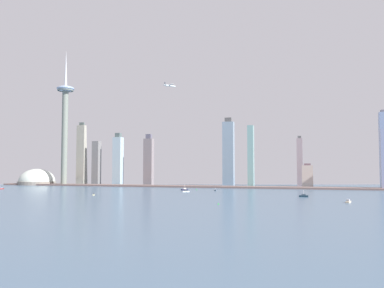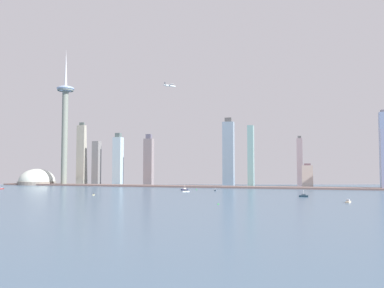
# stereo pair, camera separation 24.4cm
# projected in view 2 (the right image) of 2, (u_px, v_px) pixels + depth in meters

# --- Properties ---
(ground_plane) EXTENTS (6000.00, 6000.00, 0.00)m
(ground_plane) POSITION_uv_depth(u_px,v_px,m) (29.00, 217.00, 343.08)
(ground_plane) COLOR #49647D
(waterfront_pier) EXTENTS (961.49, 43.48, 3.39)m
(waterfront_pier) POSITION_uv_depth(u_px,v_px,m) (196.00, 186.00, 861.85)
(waterfront_pier) COLOR #755E59
(waterfront_pier) RESTS_ON ground
(observation_tower) EXTENTS (41.81, 41.81, 329.25)m
(observation_tower) POSITION_uv_depth(u_px,v_px,m) (65.00, 116.00, 964.35)
(observation_tower) COLOR gray
(observation_tower) RESTS_ON ground
(stadium_dome) EXTENTS (91.78, 91.78, 61.54)m
(stadium_dome) POSITION_uv_depth(u_px,v_px,m) (37.00, 181.00, 991.32)
(stadium_dome) COLOR gray
(stadium_dome) RESTS_ON ground
(skyscraper_0) EXTENTS (21.01, 19.09, 126.36)m
(skyscraper_0) POSITION_uv_depth(u_px,v_px,m) (118.00, 160.00, 969.94)
(skyscraper_0) COLOR #A8C0CB
(skyscraper_0) RESTS_ON ground
(skyscraper_1) EXTENTS (22.66, 23.48, 51.13)m
(skyscraper_1) POSITION_uv_depth(u_px,v_px,m) (307.00, 176.00, 849.91)
(skyscraper_1) COLOR beige
(skyscraper_1) RESTS_ON ground
(skyscraper_3) EXTENTS (12.72, 19.78, 113.88)m
(skyscraper_3) POSITION_uv_depth(u_px,v_px,m) (300.00, 162.00, 901.33)
(skyscraper_3) COLOR #A28C92
(skyscraper_3) RESTS_ON ground
(skyscraper_4) EXTENTS (21.23, 16.04, 121.70)m
(skyscraper_4) POSITION_uv_depth(u_px,v_px,m) (149.00, 161.00, 946.20)
(skyscraper_4) COLOR gray
(skyscraper_4) RESTS_ON ground
(skyscraper_5) EXTENTS (12.43, 13.11, 116.64)m
(skyscraper_5) POSITION_uv_depth(u_px,v_px,m) (384.00, 159.00, 768.57)
(skyscraper_5) COLOR #8C96BD
(skyscraper_5) RESTS_ON ground
(skyscraper_6) EXTENTS (17.61, 16.62, 107.28)m
(skyscraper_6) POSITION_uv_depth(u_px,v_px,m) (96.00, 163.00, 982.61)
(skyscraper_6) COLOR slate
(skyscraper_6) RESTS_ON ground
(skyscraper_7) EXTENTS (25.98, 18.80, 160.05)m
(skyscraper_7) POSITION_uv_depth(u_px,v_px,m) (228.00, 153.00, 939.26)
(skyscraper_7) COLOR #869DB2
(skyscraper_7) RESTS_ON ground
(skyscraper_8) EXTENTS (12.60, 20.29, 134.28)m
(skyscraper_8) POSITION_uv_depth(u_px,v_px,m) (251.00, 156.00, 869.97)
(skyscraper_8) COLOR #7EAEAA
(skyscraper_8) RESTS_ON ground
(skyscraper_9) EXTENTS (21.52, 20.56, 155.14)m
(skyscraper_9) POSITION_uv_depth(u_px,v_px,m) (82.00, 154.00, 998.87)
(skyscraper_9) COLOR #A29E8D
(skyscraper_9) RESTS_ON ground
(boat_0) EXTENTS (11.35, 17.87, 2.96)m
(boat_0) POSITION_uv_depth(u_px,v_px,m) (1.00, 189.00, 787.94)
(boat_0) COLOR #B32217
(boat_0) RESTS_ON ground
(boat_1) EXTENTS (13.17, 5.06, 10.09)m
(boat_1) POSITION_uv_depth(u_px,v_px,m) (304.00, 196.00, 578.52)
(boat_1) COLOR #112533
(boat_1) RESTS_ON ground
(boat_2) EXTENTS (7.88, 15.01, 4.11)m
(boat_2) POSITION_uv_depth(u_px,v_px,m) (348.00, 201.00, 485.41)
(boat_2) COLOR beige
(boat_2) RESTS_ON ground
(boat_3) EXTENTS (11.92, 13.49, 11.17)m
(boat_3) POSITION_uv_depth(u_px,v_px,m) (184.00, 189.00, 748.47)
(boat_3) COLOR #201B37
(boat_3) RESTS_ON ground
(boat_4) EXTENTS (5.53, 7.80, 3.50)m
(boat_4) POSITION_uv_depth(u_px,v_px,m) (94.00, 195.00, 608.49)
(boat_4) COLOR beige
(boat_4) RESTS_ON ground
(boat_5) EXTENTS (12.00, 9.92, 9.48)m
(boat_5) POSITION_uv_depth(u_px,v_px,m) (186.00, 191.00, 696.57)
(boat_5) COLOR white
(boat_5) RESTS_ON ground
(boat_6) EXTENTS (4.00, 9.94, 6.87)m
(boat_6) POSITION_uv_depth(u_px,v_px,m) (215.00, 190.00, 729.41)
(boat_6) COLOR #13212E
(boat_6) RESTS_ON ground
(channel_buoy_0) EXTENTS (1.97, 1.97, 2.35)m
(channel_buoy_0) POSITION_uv_depth(u_px,v_px,m) (197.00, 189.00, 761.19)
(channel_buoy_0) COLOR green
(channel_buoy_0) RESTS_ON ground
(channel_buoy_2) EXTENTS (1.98, 1.98, 1.54)m
(channel_buoy_2) POSITION_uv_depth(u_px,v_px,m) (218.00, 204.00, 461.75)
(channel_buoy_2) COLOR green
(channel_buoy_2) RESTS_ON ground
(airplane) EXTENTS (24.35, 25.46, 8.13)m
(airplane) POSITION_uv_depth(u_px,v_px,m) (170.00, 86.00, 849.02)
(airplane) COLOR silver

